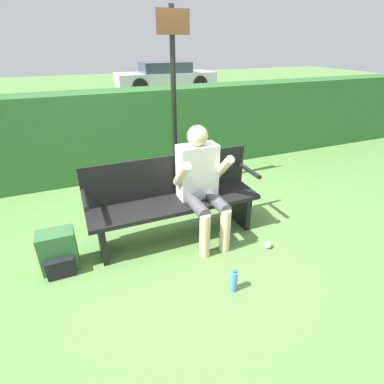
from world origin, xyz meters
name	(u,v)px	position (x,y,z in m)	size (l,w,h in m)	color
ground_plane	(177,236)	(0.00, 0.00, 0.00)	(40.00, 40.00, 0.00)	#5B8942
hedge_back	(132,133)	(0.00, 2.14, 0.68)	(12.00, 0.57, 1.35)	#2D662D
park_bench	(174,198)	(0.00, 0.07, 0.47)	(1.89, 0.46, 0.92)	black
person_seated	(201,180)	(0.27, -0.06, 0.70)	(0.56, 0.64, 1.26)	silver
backpack	(59,252)	(-1.24, -0.07, 0.20)	(0.34, 0.29, 0.42)	#336638
water_bottle	(234,281)	(0.19, -0.98, 0.11)	(0.07, 0.07, 0.23)	#4C8CCC
signpost	(174,92)	(0.44, 1.24, 1.41)	(0.43, 0.09, 2.43)	black
parked_car	(165,77)	(3.45, 11.00, 0.59)	(4.39, 1.80, 1.20)	#B7BCC6
litter_crumple	(268,245)	(0.85, -0.58, 0.04)	(0.08, 0.08, 0.08)	silver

